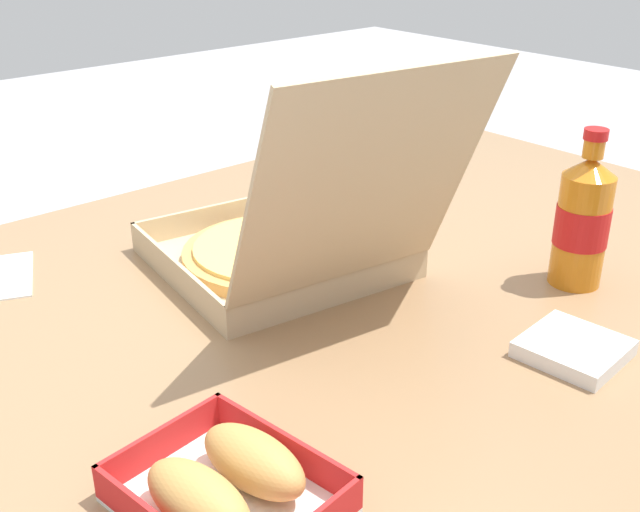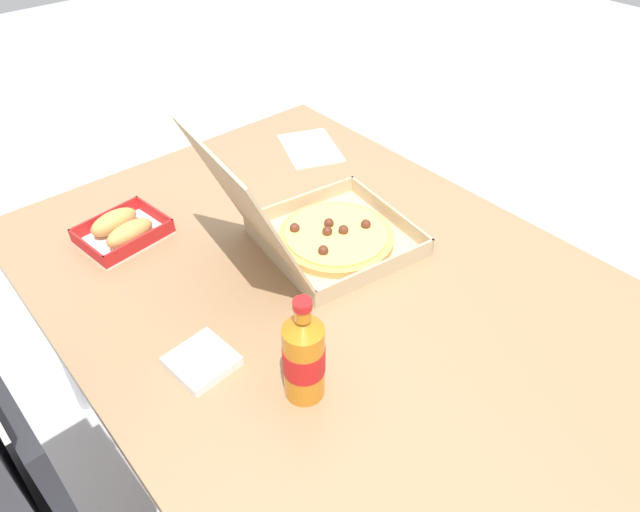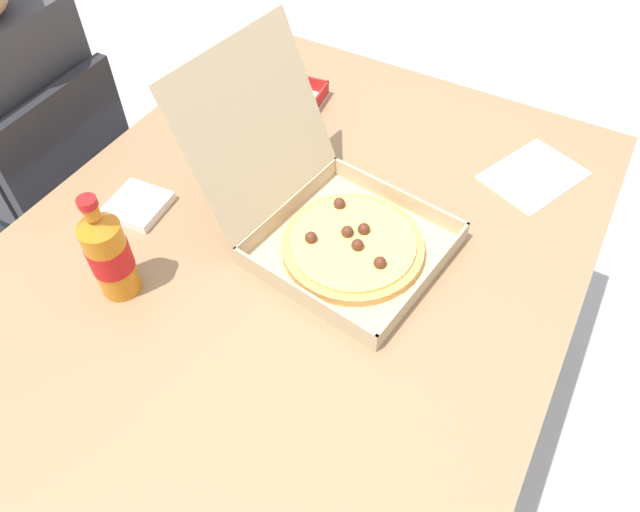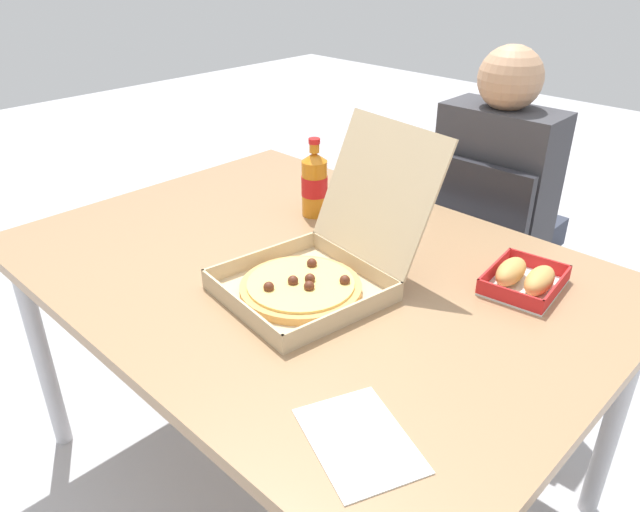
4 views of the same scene
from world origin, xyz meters
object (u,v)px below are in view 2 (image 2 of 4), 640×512
at_px(pizza_box_open, 321,232).
at_px(bread_side_box, 122,229).
at_px(paper_menu, 310,148).
at_px(napkin_pile, 202,361).
at_px(cola_bottle, 304,356).

xyz_separation_m(pizza_box_open, bread_side_box, (0.34, 0.33, -0.02)).
xyz_separation_m(paper_menu, napkin_pile, (-0.50, 0.68, 0.01)).
bearing_deg(napkin_pile, pizza_box_open, -73.46).
xyz_separation_m(bread_side_box, napkin_pile, (-0.45, 0.06, -0.02)).
bearing_deg(napkin_pile, paper_menu, -53.88).
bearing_deg(cola_bottle, napkin_pile, 32.18).
xyz_separation_m(bread_side_box, paper_menu, (0.04, -0.62, -0.02)).
bearing_deg(pizza_box_open, bread_side_box, 44.40).
distance_m(bread_side_box, paper_menu, 0.62).
relative_size(paper_menu, napkin_pile, 1.91).
height_order(paper_menu, napkin_pile, napkin_pile).
bearing_deg(cola_bottle, bread_side_box, 3.99).
distance_m(cola_bottle, napkin_pile, 0.22).
xyz_separation_m(cola_bottle, paper_menu, (0.67, -0.57, -0.09)).
relative_size(cola_bottle, napkin_pile, 2.04).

